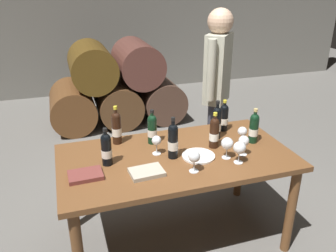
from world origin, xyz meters
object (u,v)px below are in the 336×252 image
object	(u,v)px
leather_ledger	(147,172)
wine_bottle_7	(173,141)
sommelier_presenting	(217,82)
dining_table	(176,166)
wine_bottle_2	(152,129)
wine_bottle_5	(224,117)
wine_bottle_0	(254,128)
wine_bottle_1	(214,132)
wine_glass_3	(240,148)
wine_glass_4	(244,141)
wine_bottle_3	(106,149)
wine_glass_5	(194,157)
wine_glass_0	(227,144)
wine_glass_1	(242,132)
wine_bottle_4	(117,128)
tasting_notebook	(85,175)
wine_glass_2	(157,141)
wine_bottle_6	(217,122)
serving_plate	(198,156)

from	to	relation	value
leather_ledger	wine_bottle_7	bearing A→B (deg)	30.78
sommelier_presenting	dining_table	bearing A→B (deg)	-131.43
wine_bottle_2	wine_bottle_5	xyz separation A→B (m)	(0.64, 0.05, -0.00)
wine_bottle_0	wine_bottle_1	world-z (taller)	wine_bottle_1
wine_glass_3	wine_glass_4	bearing A→B (deg)	47.94
wine_bottle_2	wine_glass_4	xyz separation A→B (m)	(0.58, -0.39, -0.01)
dining_table	wine_bottle_0	bearing A→B (deg)	2.12
sommelier_presenting	wine_bottle_0	bearing A→B (deg)	-91.30
wine_bottle_3	wine_glass_5	world-z (taller)	wine_bottle_3
wine_bottle_1	wine_bottle_3	bearing A→B (deg)	-178.69
wine_glass_5	leather_ledger	world-z (taller)	wine_glass_5
wine_glass_0	wine_glass_5	world-z (taller)	wine_glass_0
wine_bottle_5	wine_glass_1	size ratio (longest dim) A/B	1.84
wine_glass_4	dining_table	bearing A→B (deg)	163.07
wine_bottle_0	wine_bottle_4	world-z (taller)	wine_bottle_4
wine_bottle_3	wine_glass_3	world-z (taller)	wine_bottle_3
dining_table	wine_glass_5	bearing A→B (deg)	-81.82
wine_bottle_4	wine_bottle_0	bearing A→B (deg)	-16.81
dining_table	wine_bottle_5	world-z (taller)	wine_bottle_5
wine_glass_0	tasting_notebook	world-z (taller)	wine_glass_0
wine_glass_1	tasting_notebook	world-z (taller)	wine_glass_1
wine_glass_1	wine_glass_2	xyz separation A→B (m)	(-0.67, 0.05, -0.00)
wine_bottle_4	sommelier_presenting	xyz separation A→B (m)	(1.04, 0.42, 0.15)
tasting_notebook	sommelier_presenting	xyz separation A→B (m)	(1.33, 0.85, 0.27)
wine_bottle_5	wine_glass_1	xyz separation A→B (m)	(0.02, -0.29, -0.01)
wine_bottle_4	wine_glass_5	size ratio (longest dim) A/B	1.99
wine_glass_5	wine_bottle_7	bearing A→B (deg)	107.07
wine_bottle_0	tasting_notebook	xyz separation A→B (m)	(-1.31, -0.13, -0.11)
wine_bottle_1	wine_bottle_3	xyz separation A→B (m)	(-0.82, -0.02, -0.00)
wine_bottle_6	leather_ledger	bearing A→B (deg)	-151.44
wine_bottle_6	wine_glass_0	bearing A→B (deg)	-102.20
tasting_notebook	serving_plate	size ratio (longest dim) A/B	0.92
wine_bottle_6	wine_glass_2	distance (m)	0.55
serving_plate	leather_ledger	bearing A→B (deg)	-164.75
wine_bottle_0	wine_glass_4	distance (m)	0.24
wine_bottle_7	tasting_notebook	distance (m)	0.65
wine_bottle_6	tasting_notebook	xyz separation A→B (m)	(-1.06, -0.28, -0.12)
wine_glass_5	tasting_notebook	size ratio (longest dim) A/B	0.70
wine_glass_3	wine_glass_4	xyz separation A→B (m)	(0.09, 0.10, -0.01)
dining_table	wine_glass_3	size ratio (longest dim) A/B	10.48
wine_bottle_5	wine_bottle_7	world-z (taller)	wine_bottle_7
wine_bottle_5	tasting_notebook	bearing A→B (deg)	-161.26
wine_glass_4	serving_plate	world-z (taller)	wine_glass_4
wine_glass_0	wine_glass_4	xyz separation A→B (m)	(0.14, 0.01, -0.01)
wine_glass_5	wine_bottle_5	bearing A→B (deg)	48.63
wine_bottle_1	wine_glass_3	distance (m)	0.29
wine_glass_1	wine_glass_2	world-z (taller)	wine_glass_1
wine_glass_0	wine_glass_2	xyz separation A→B (m)	(-0.46, 0.21, -0.01)
wine_bottle_1	wine_glass_4	distance (m)	0.24
dining_table	leather_ledger	size ratio (longest dim) A/B	7.73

